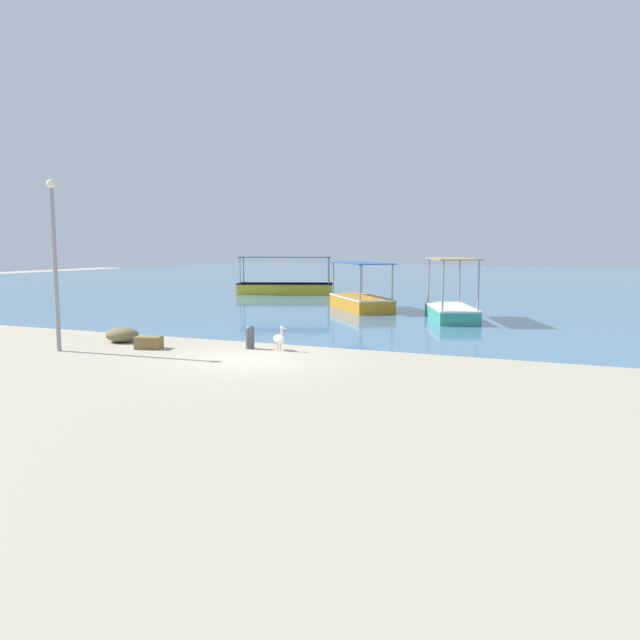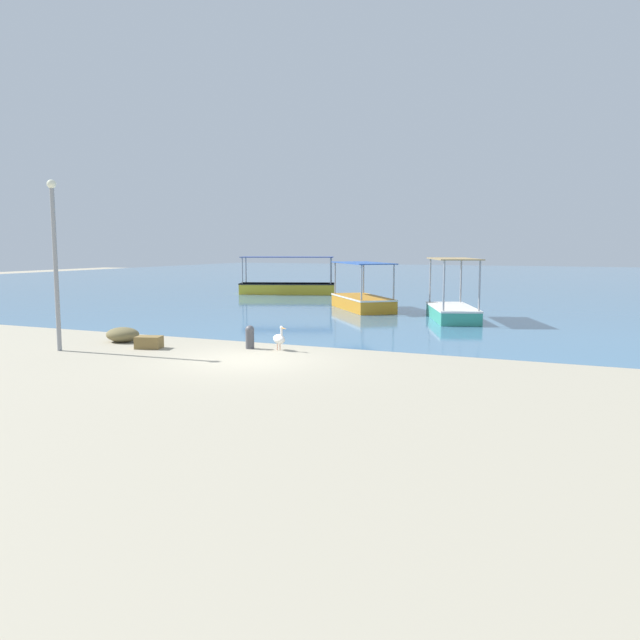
% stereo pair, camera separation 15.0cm
% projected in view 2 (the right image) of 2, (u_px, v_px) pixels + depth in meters
% --- Properties ---
extents(ground, '(120.00, 120.00, 0.00)m').
position_uv_depth(ground, '(247.00, 360.00, 18.27)').
color(ground, '#A29983').
extents(harbor_water, '(110.00, 90.00, 0.00)m').
position_uv_depth(harbor_water, '(489.00, 279.00, 62.04)').
color(harbor_water, teal).
rests_on(harbor_water, ground).
extents(fishing_boat_far_left, '(6.77, 3.89, 2.57)m').
position_uv_depth(fishing_boat_far_left, '(288.00, 286.00, 43.22)').
color(fishing_boat_far_left, gold).
rests_on(fishing_boat_far_left, harbor_water).
extents(fishing_boat_center, '(3.31, 4.93, 2.77)m').
position_uv_depth(fishing_boat_center, '(452.00, 309.00, 27.97)').
color(fishing_boat_center, teal).
rests_on(fishing_boat_center, harbor_water).
extents(fishing_boat_near_left, '(4.70, 5.25, 2.46)m').
position_uv_depth(fishing_boat_near_left, '(362.00, 300.00, 32.53)').
color(fishing_boat_near_left, orange).
rests_on(fishing_boat_near_left, harbor_water).
extents(pelican, '(0.73, 0.54, 0.80)m').
position_uv_depth(pelican, '(279.00, 339.00, 19.89)').
color(pelican, '#E0997A').
rests_on(pelican, ground).
extents(lamp_post, '(0.28, 0.28, 5.36)m').
position_uv_depth(lamp_post, '(55.00, 255.00, 19.50)').
color(lamp_post, gray).
rests_on(lamp_post, ground).
extents(mooring_bollard, '(0.29, 0.29, 0.76)m').
position_uv_depth(mooring_bollard, '(250.00, 336.00, 20.20)').
color(mooring_bollard, '#47474C').
rests_on(mooring_bollard, ground).
extents(net_pile, '(1.19, 1.01, 0.51)m').
position_uv_depth(net_pile, '(123.00, 335.00, 21.64)').
color(net_pile, brown).
rests_on(net_pile, ground).
extents(cargo_crate, '(0.93, 0.77, 0.40)m').
position_uv_depth(cargo_crate, '(149.00, 342.00, 20.27)').
color(cargo_crate, olive).
rests_on(cargo_crate, ground).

